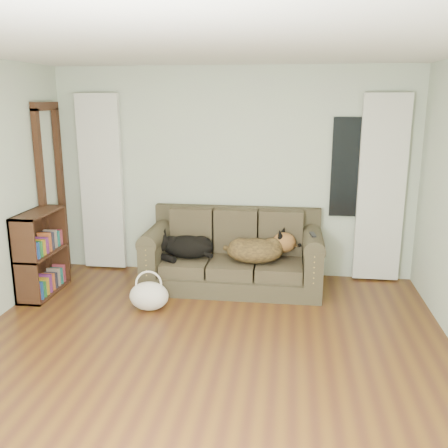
# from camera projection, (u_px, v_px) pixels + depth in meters

# --- Properties ---
(floor) EXTENTS (5.00, 5.00, 0.00)m
(floor) POSITION_uv_depth(u_px,v_px,m) (198.00, 371.00, 4.16)
(floor) COLOR #482615
(floor) RESTS_ON ground
(ceiling) EXTENTS (5.00, 5.00, 0.00)m
(ceiling) POSITION_uv_depth(u_px,v_px,m) (193.00, 41.00, 3.53)
(ceiling) COLOR white
(ceiling) RESTS_ON ground
(wall_back) EXTENTS (4.50, 0.04, 2.60)m
(wall_back) POSITION_uv_depth(u_px,v_px,m) (233.00, 173.00, 6.25)
(wall_back) COLOR #AFB7AA
(wall_back) RESTS_ON ground
(curtain_left) EXTENTS (0.55, 0.08, 2.25)m
(curtain_left) POSITION_uv_depth(u_px,v_px,m) (102.00, 183.00, 6.43)
(curtain_left) COLOR silver
(curtain_left) RESTS_ON ground
(curtain_right) EXTENTS (0.55, 0.08, 2.25)m
(curtain_right) POSITION_uv_depth(u_px,v_px,m) (381.00, 189.00, 5.97)
(curtain_right) COLOR silver
(curtain_right) RESTS_ON ground
(window_pane) EXTENTS (0.50, 0.03, 1.20)m
(window_pane) POSITION_uv_depth(u_px,v_px,m) (352.00, 168.00, 6.01)
(window_pane) COLOR black
(window_pane) RESTS_ON wall_back
(door_casing) EXTENTS (0.07, 0.60, 2.10)m
(door_casing) POSITION_uv_depth(u_px,v_px,m) (52.00, 195.00, 6.16)
(door_casing) COLOR black
(door_casing) RESTS_ON ground
(sofa) EXTENTS (2.08, 0.90, 0.85)m
(sofa) POSITION_uv_depth(u_px,v_px,m) (233.00, 250.00, 5.94)
(sofa) COLOR #3B3121
(sofa) RESTS_ON floor
(dog_black_lab) EXTENTS (0.68, 0.52, 0.27)m
(dog_black_lab) POSITION_uv_depth(u_px,v_px,m) (185.00, 247.00, 5.99)
(dog_black_lab) COLOR black
(dog_black_lab) RESTS_ON sofa
(dog_shepherd) EXTENTS (0.71, 0.52, 0.30)m
(dog_shepherd) POSITION_uv_depth(u_px,v_px,m) (258.00, 250.00, 5.83)
(dog_shepherd) COLOR black
(dog_shepherd) RESTS_ON sofa
(tv_remote) EXTENTS (0.07, 0.18, 0.02)m
(tv_remote) POSITION_uv_depth(u_px,v_px,m) (313.00, 234.00, 5.58)
(tv_remote) COLOR black
(tv_remote) RESTS_ON sofa
(tote_bag) EXTENTS (0.50, 0.43, 0.31)m
(tote_bag) POSITION_uv_depth(u_px,v_px,m) (149.00, 296.00, 5.34)
(tote_bag) COLOR silver
(tote_bag) RESTS_ON floor
(bookshelf) EXTENTS (0.38, 0.81, 0.98)m
(bookshelf) POSITION_uv_depth(u_px,v_px,m) (41.00, 252.00, 5.71)
(bookshelf) COLOR black
(bookshelf) RESTS_ON floor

